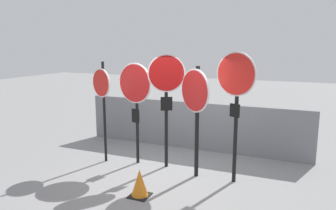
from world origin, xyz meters
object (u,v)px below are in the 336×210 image
stop_sign_1 (135,92)px  stop_sign_0 (102,92)px  stop_sign_3 (195,101)px  stop_sign_4 (236,90)px  stop_sign_2 (166,87)px  traffic_cone_0 (140,183)px

stop_sign_1 → stop_sign_0: bearing=-154.7°
stop_sign_3 → stop_sign_4: (0.81, 0.02, 0.27)m
stop_sign_0 → stop_sign_2: bearing=31.2°
stop_sign_0 → stop_sign_1: bearing=36.6°
stop_sign_4 → traffic_cone_0: bearing=-118.6°
traffic_cone_0 → stop_sign_4: bearing=41.8°
stop_sign_3 → traffic_cone_0: stop_sign_3 is taller
stop_sign_3 → stop_sign_0: bearing=-146.3°
stop_sign_1 → traffic_cone_0: stop_sign_1 is taller
stop_sign_3 → traffic_cone_0: 1.98m
stop_sign_2 → stop_sign_4: bearing=-37.7°
stop_sign_2 → traffic_cone_0: stop_sign_2 is taller
stop_sign_0 → traffic_cone_0: size_ratio=4.59×
stop_sign_3 → stop_sign_1: bearing=-153.8°
stop_sign_0 → stop_sign_2: (1.52, 0.24, 0.18)m
stop_sign_3 → stop_sign_4: 0.86m
stop_sign_0 → stop_sign_3: (2.27, -0.01, -0.05)m
stop_sign_1 → stop_sign_4: stop_sign_4 is taller
stop_sign_0 → stop_sign_4: (3.09, 0.00, 0.22)m
stop_sign_1 → stop_sign_3: size_ratio=1.01×
stop_sign_2 → traffic_cone_0: bearing=-114.6°
stop_sign_4 → stop_sign_0: bearing=-160.4°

